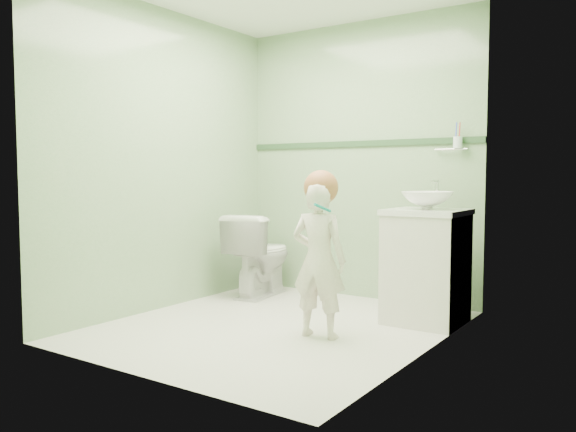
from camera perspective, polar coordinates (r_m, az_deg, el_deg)
The scene contains 12 objects.
ground at distance 4.20m, azimuth -1.17°, elevation -10.81°, with size 2.50×2.50×0.00m, color silver.
room_shell at distance 4.06m, azimuth -1.19°, elevation 5.80°, with size 2.50×2.54×2.40m.
trim_stripe at distance 5.12m, azimuth 6.87°, elevation 7.08°, with size 2.20×0.02×0.05m, color #2D4D2D.
vanity at distance 4.34m, azimuth 13.44°, elevation -5.03°, with size 0.52×0.50×0.80m, color silver.
counter at distance 4.29m, azimuth 13.53°, elevation 0.39°, with size 0.54×0.52×0.04m, color white.
basin at distance 4.29m, azimuth 13.55°, elevation 1.51°, with size 0.37×0.37×0.13m, color white.
faucet at distance 4.46m, azimuth 14.40°, elevation 2.61°, with size 0.03×0.13×0.18m.
cup_holder at distance 4.73m, azimuth 16.30°, elevation 6.94°, with size 0.26×0.07×0.21m.
toilet at distance 5.19m, azimuth -2.77°, elevation -3.81°, with size 0.41×0.72×0.73m, color white.
toddler at distance 3.84m, azimuth 3.05°, elevation -4.36°, with size 0.38×0.25×1.03m, color beige.
hair_cap at distance 3.82m, azimuth 3.27°, elevation 2.83°, with size 0.23×0.23×0.23m, color #A66139.
teal_toothbrush at distance 3.66m, azimuth 3.37°, elevation 0.88°, with size 0.11×0.14×0.08m.
Camera 1 is at (2.34, -3.31, 1.07)m, focal length 36.10 mm.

